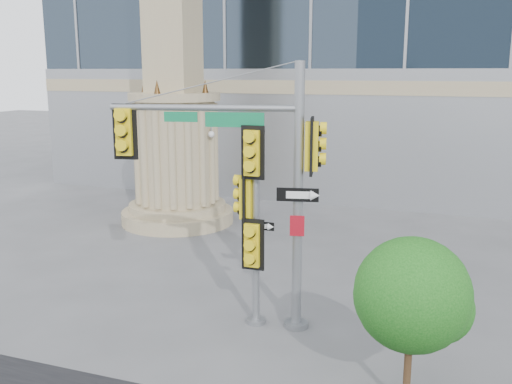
% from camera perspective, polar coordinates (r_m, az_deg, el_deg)
% --- Properties ---
extents(ground, '(120.00, 120.00, 0.00)m').
position_cam_1_polar(ground, '(12.93, -2.48, -15.19)').
color(ground, '#545456').
rests_on(ground, ground).
extents(monument, '(4.40, 4.40, 16.60)m').
position_cam_1_polar(monument, '(22.21, -8.21, 10.90)').
color(monument, tan).
rests_on(monument, ground).
extents(main_signal_pole, '(4.70, 1.39, 6.13)m').
position_cam_1_polar(main_signal_pole, '(12.82, -0.68, 2.53)').
color(main_signal_pole, slate).
rests_on(main_signal_pole, ground).
extents(secondary_signal_pole, '(0.83, 0.62, 4.81)m').
position_cam_1_polar(secondary_signal_pole, '(12.98, -0.38, -1.72)').
color(secondary_signal_pole, slate).
rests_on(secondary_signal_pole, ground).
extents(street_tree, '(2.04, 1.99, 3.18)m').
position_cam_1_polar(street_tree, '(10.25, 15.53, -10.31)').
color(street_tree, tan).
rests_on(street_tree, ground).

